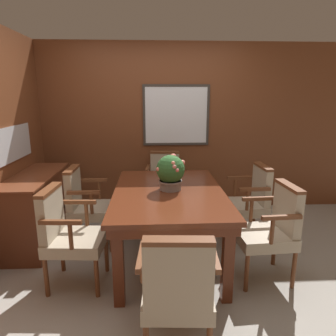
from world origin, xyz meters
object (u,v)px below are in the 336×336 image
object	(u,v)px
chair_left_far	(86,203)
chair_head_far	(165,181)
chair_left_near	(68,232)
sideboard_cabinet	(38,208)
dining_table	(169,199)
chair_right_near	(272,227)
chair_head_near	(178,288)
chair_right_far	(249,199)
potted_plant	(171,172)

from	to	relation	value
chair_left_far	chair_head_far	bearing A→B (deg)	-47.96
chair_left_far	chair_left_near	xyz separation A→B (m)	(-0.01, -0.76, 0.00)
chair_left_near	sideboard_cabinet	bearing A→B (deg)	37.90
dining_table	chair_right_near	size ratio (longest dim) A/B	1.77
chair_left_near	chair_head_near	bearing A→B (deg)	-128.72
chair_right_near	chair_head_far	size ratio (longest dim) A/B	1.00
chair_right_far	chair_left_far	world-z (taller)	same
chair_left_far	sideboard_cabinet	world-z (taller)	chair_left_far
chair_left_near	sideboard_cabinet	distance (m)	1.06
dining_table	chair_left_far	world-z (taller)	chair_left_far
chair_head_near	chair_right_near	size ratio (longest dim) A/B	1.00
dining_table	chair_right_far	xyz separation A→B (m)	(0.98, 0.38, -0.16)
chair_right_near	chair_left_near	distance (m)	1.88
chair_left_far	chair_left_near	size ratio (longest dim) A/B	1.00
dining_table	potted_plant	world-z (taller)	potted_plant
chair_left_far	chair_left_near	world-z (taller)	same
chair_head_near	chair_left_far	xyz separation A→B (m)	(-0.91, 1.60, 0.00)
chair_right_near	chair_head_far	xyz separation A→B (m)	(-0.94, 1.58, 0.00)
chair_head_near	potted_plant	bearing A→B (deg)	-87.92
dining_table	chair_left_far	size ratio (longest dim) A/B	1.77
dining_table	chair_head_far	bearing A→B (deg)	89.71
dining_table	chair_head_far	size ratio (longest dim) A/B	1.77
chair_right_far	chair_head_far	bearing A→B (deg)	-131.56
chair_head_near	sideboard_cabinet	bearing A→B (deg)	-45.10
chair_left_far	chair_left_near	distance (m)	0.76
chair_right_far	chair_head_near	bearing A→B (deg)	-33.14
chair_head_far	chair_right_near	bearing A→B (deg)	-54.50
chair_right_far	potted_plant	distance (m)	1.11
chair_head_near	chair_right_near	world-z (taller)	same
potted_plant	chair_left_near	bearing A→B (deg)	-156.01
chair_right_near	potted_plant	world-z (taller)	potted_plant
chair_right_near	chair_right_far	world-z (taller)	same
chair_head_near	chair_right_far	world-z (taller)	same
chair_left_far	sideboard_cabinet	size ratio (longest dim) A/B	0.73
chair_right_far	chair_left_far	xyz separation A→B (m)	(-1.91, -0.01, 0.00)
chair_head_near	chair_head_far	bearing A→B (deg)	-86.85
chair_left_far	potted_plant	size ratio (longest dim) A/B	2.52
chair_right_far	sideboard_cabinet	size ratio (longest dim) A/B	0.73
dining_table	chair_head_far	xyz separation A→B (m)	(0.01, 1.19, -0.16)
potted_plant	chair_head_far	bearing A→B (deg)	90.73
sideboard_cabinet	chair_left_far	bearing A→B (deg)	-11.35
chair_head_far	potted_plant	size ratio (longest dim) A/B	2.52
dining_table	chair_right_near	distance (m)	1.03
chair_head_far	potted_plant	distance (m)	1.24
chair_right_far	sideboard_cabinet	world-z (taller)	chair_right_far
sideboard_cabinet	chair_head_far	bearing A→B (deg)	24.73
potted_plant	sideboard_cabinet	world-z (taller)	potted_plant
chair_head_far	sideboard_cabinet	xyz separation A→B (m)	(-1.53, -0.71, -0.10)
chair_right_far	sideboard_cabinet	xyz separation A→B (m)	(-2.51, 0.11, -0.10)
dining_table	chair_head_far	world-z (taller)	chair_head_far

